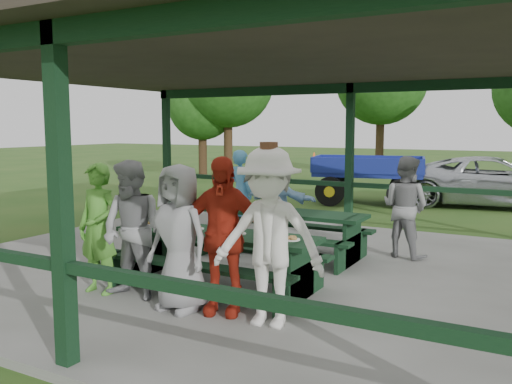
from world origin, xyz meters
The scene contains 19 objects.
ground centered at (0.00, 0.00, 0.00)m, with size 90.00×90.00×0.00m, color #264E18.
concrete_slab centered at (0.00, 0.00, 0.05)m, with size 10.00×8.00×0.10m, color slate.
pavilion_structure centered at (0.00, 0.00, 3.17)m, with size 10.60×8.60×3.24m.
picnic_table_near centered at (-0.09, -1.20, 0.58)m, with size 2.79×1.39×0.75m.
picnic_table_far centered at (-0.09, 0.80, 0.58)m, with size 2.73×1.39×0.75m.
table_setting centered at (0.08, -1.18, 0.88)m, with size 2.34×0.45×0.10m.
contestant_green centered at (-1.28, -2.10, 0.93)m, with size 0.61×0.40×1.67m, color #4D962E.
contestant_grey_left centered at (-0.74, -2.08, 0.96)m, with size 0.84×0.65×1.72m, color gray.
contestant_grey_mid centered at (0.02, -2.14, 0.95)m, with size 0.83×0.54×1.70m, color gray.
contestant_red centered at (0.51, -1.99, 1.00)m, with size 1.05×0.44×1.80m, color #AB2615.
contestant_white_fedora centered at (1.14, -2.08, 1.06)m, with size 1.31×0.85×1.96m.
spectator_lblue centered at (-0.57, 1.56, 0.88)m, with size 1.45×0.46×1.57m, color #9CCAF2.
spectator_blue centered at (-1.69, 2.19, 0.93)m, with size 0.60×0.40×1.66m, color teal.
spectator_grey centered at (1.68, 1.71, 0.92)m, with size 0.80×0.62×1.65m, color gray.
pickup_truck centered at (2.35, 9.11, 0.69)m, with size 2.29×4.97×1.38m, color silver.
farm_trailer centered at (-0.89, 8.04, 0.72)m, with size 4.21×2.36×1.46m.
tree_far_left centered at (-8.20, 12.23, 4.02)m, with size 3.80×3.80×5.93m.
tree_left centered at (-3.07, 16.78, 4.24)m, with size 4.00×4.00×6.26m.
tree_edge_left centered at (-9.41, 12.13, 3.04)m, with size 2.88×2.88×4.51m.
Camera 1 is at (3.73, -7.07, 2.23)m, focal length 38.00 mm.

